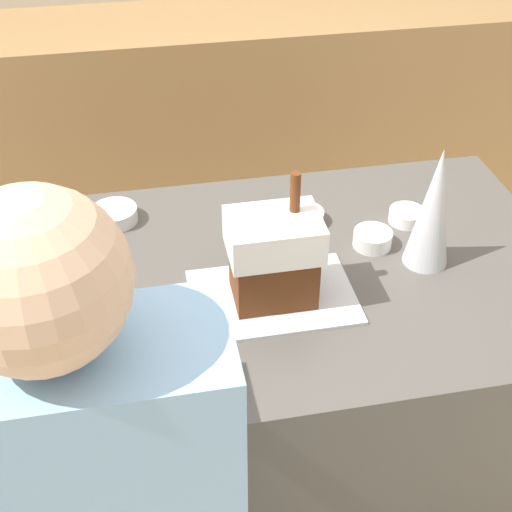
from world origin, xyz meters
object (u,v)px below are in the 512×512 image
object	(u,v)px
gingerbread_house	(274,256)
candy_bowl_near_tray_left	(373,238)
decorative_tree	(434,208)
candy_bowl_far_right	(21,273)
candy_bowl_beside_tree	(114,214)
candy_bowl_behind_tray	(407,215)
baking_tray	(273,297)
candy_bowl_near_tray_right	(304,216)
candy_bowl_front_corner	(14,210)

from	to	relation	value
gingerbread_house	candy_bowl_near_tray_left	world-z (taller)	gingerbread_house
candy_bowl_near_tray_left	gingerbread_house	bearing A→B (deg)	-152.24
decorative_tree	candy_bowl_far_right	bearing A→B (deg)	173.26
candy_bowl_beside_tree	candy_bowl_far_right	world-z (taller)	candy_bowl_beside_tree
candy_bowl_beside_tree	candy_bowl_far_right	xyz separation A→B (m)	(-0.24, -0.22, -0.00)
candy_bowl_behind_tray	baking_tray	bearing A→B (deg)	-150.00
candy_bowl_near_tray_right	gingerbread_house	bearing A→B (deg)	-116.89
baking_tray	candy_bowl_near_tray_left	xyz separation A→B (m)	(0.31, 0.16, 0.02)
gingerbread_house	candy_bowl_behind_tray	size ratio (longest dim) A/B	3.27
baking_tray	candy_bowl_beside_tree	world-z (taller)	candy_bowl_beside_tree
candy_bowl_far_right	candy_bowl_front_corner	world-z (taller)	candy_bowl_front_corner
decorative_tree	candy_bowl_front_corner	bearing A→B (deg)	158.95
candy_bowl_beside_tree	candy_bowl_near_tray_right	size ratio (longest dim) A/B	1.16
decorative_tree	candy_bowl_near_tray_right	bearing A→B (deg)	138.72
candy_bowl_near_tray_left	candy_bowl_front_corner	size ratio (longest dim) A/B	0.94
gingerbread_house	candy_bowl_front_corner	bearing A→B (deg)	143.29
baking_tray	decorative_tree	world-z (taller)	decorative_tree
candy_bowl_far_right	candy_bowl_near_tray_left	world-z (taller)	candy_bowl_near_tray_left
candy_bowl_far_right	candy_bowl_near_tray_left	size ratio (longest dim) A/B	0.91
candy_bowl_front_corner	decorative_tree	bearing A→B (deg)	-21.05
gingerbread_house	candy_bowl_near_tray_right	bearing A→B (deg)	63.11
candy_bowl_beside_tree	candy_bowl_behind_tray	world-z (taller)	candy_bowl_beside_tree
gingerbread_house	candy_bowl_behind_tray	bearing A→B (deg)	30.00
candy_bowl_near_tray_right	candy_bowl_behind_tray	bearing A→B (deg)	-10.26
gingerbread_house	candy_bowl_beside_tree	distance (m)	0.56
candy_bowl_beside_tree	candy_bowl_far_right	distance (m)	0.32
baking_tray	candy_bowl_far_right	world-z (taller)	candy_bowl_far_right
baking_tray	candy_bowl_behind_tray	bearing A→B (deg)	30.00
baking_tray	candy_bowl_front_corner	distance (m)	0.80
candy_bowl_near_tray_right	candy_bowl_front_corner	size ratio (longest dim) A/B	1.00
gingerbread_house	candy_bowl_far_right	world-z (taller)	gingerbread_house
decorative_tree	candy_bowl_far_right	size ratio (longest dim) A/B	3.51
gingerbread_house	decorative_tree	xyz separation A→B (m)	(0.42, 0.07, 0.04)
candy_bowl_behind_tray	gingerbread_house	bearing A→B (deg)	-150.00
candy_bowl_beside_tree	candy_bowl_near_tray_right	xyz separation A→B (m)	(0.52, -0.11, -0.00)
gingerbread_house	decorative_tree	distance (m)	0.43
gingerbread_house	candy_bowl_near_tray_right	xyz separation A→B (m)	(0.15, 0.30, -0.11)
baking_tray	candy_bowl_behind_tray	xyz separation A→B (m)	(0.44, 0.25, 0.02)
candy_bowl_front_corner	candy_bowl_near_tray_left	bearing A→B (deg)	-18.53
decorative_tree	candy_bowl_beside_tree	xyz separation A→B (m)	(-0.78, 0.34, -0.14)
candy_bowl_behind_tray	candy_bowl_front_corner	bearing A→B (deg)	168.12
candy_bowl_beside_tree	candy_bowl_front_corner	xyz separation A→B (m)	(-0.27, 0.07, 0.00)
baking_tray	candy_bowl_front_corner	xyz separation A→B (m)	(-0.64, 0.48, 0.02)
baking_tray	candy_bowl_near_tray_right	distance (m)	0.34
candy_bowl_near_tray_left	candy_bowl_near_tray_right	bearing A→B (deg)	136.98
gingerbread_house	candy_bowl_behind_tray	world-z (taller)	gingerbread_house
candy_bowl_front_corner	candy_bowl_beside_tree	bearing A→B (deg)	-14.07
candy_bowl_far_right	candy_bowl_near_tray_left	bearing A→B (deg)	-1.90
candy_bowl_front_corner	candy_bowl_behind_tray	xyz separation A→B (m)	(1.08, -0.23, -0.00)
candy_bowl_beside_tree	decorative_tree	bearing A→B (deg)	-23.37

